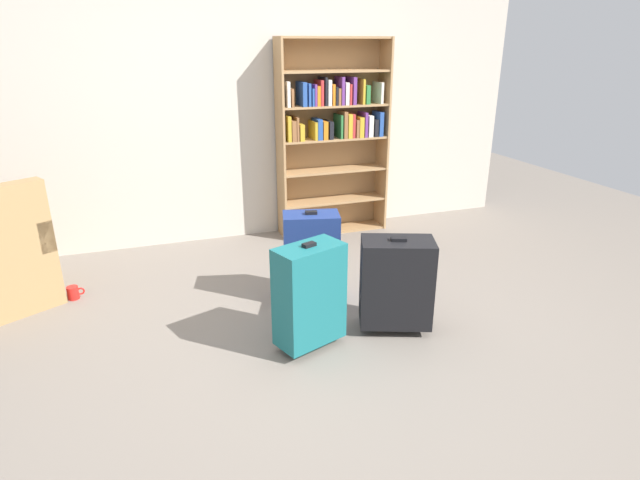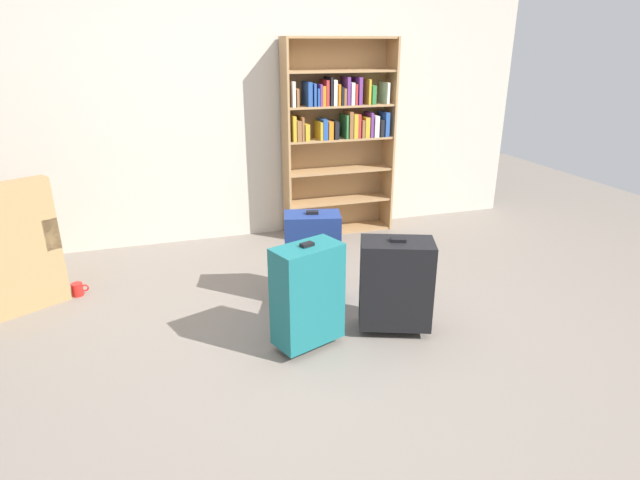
{
  "view_description": "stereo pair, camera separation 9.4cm",
  "coord_description": "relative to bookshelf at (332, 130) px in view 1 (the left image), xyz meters",
  "views": [
    {
      "loc": [
        -0.93,
        -2.53,
        1.73
      ],
      "look_at": [
        0.1,
        0.4,
        0.55
      ],
      "focal_mm": 29.21,
      "sensor_mm": 36.0,
      "label": 1
    },
    {
      "loc": [
        -0.84,
        -2.56,
        1.73
      ],
      "look_at": [
        0.1,
        0.4,
        0.55
      ],
      "focal_mm": 29.21,
      "sensor_mm": 36.0,
      "label": 2
    }
  ],
  "objects": [
    {
      "name": "suitcase_teal",
      "position": [
        -0.87,
        -1.95,
        -0.62
      ],
      "size": [
        0.45,
        0.34,
        0.68
      ],
      "color": "#19666B",
      "rests_on": "ground"
    },
    {
      "name": "bookshelf",
      "position": [
        0.0,
        0.0,
        0.0
      ],
      "size": [
        1.03,
        0.27,
        1.78
      ],
      "color": "#A87F51",
      "rests_on": "ground"
    },
    {
      "name": "suitcase_navy_blue",
      "position": [
        -0.66,
        -1.35,
        -0.63
      ],
      "size": [
        0.43,
        0.31,
        0.66
      ],
      "color": "navy",
      "rests_on": "ground"
    },
    {
      "name": "mug",
      "position": [
        -2.28,
        -0.78,
        -0.93
      ],
      "size": [
        0.12,
        0.08,
        0.1
      ],
      "color": "red",
      "rests_on": "ground"
    },
    {
      "name": "ground_plane",
      "position": [
        -0.79,
        -2.01,
        -0.98
      ],
      "size": [
        9.39,
        9.39,
        0.0
      ],
      "primitive_type": "plane",
      "color": "slate"
    },
    {
      "name": "back_wall",
      "position": [
        -0.79,
        0.18,
        0.32
      ],
      "size": [
        5.37,
        0.1,
        2.6
      ],
      "primitive_type": "cube",
      "color": "beige",
      "rests_on": "ground"
    },
    {
      "name": "suitcase_black",
      "position": [
        -0.29,
        -1.92,
        -0.65
      ],
      "size": [
        0.51,
        0.4,
        0.63
      ],
      "color": "black",
      "rests_on": "ground"
    }
  ]
}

